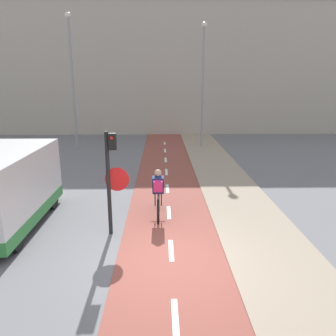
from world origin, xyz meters
The scene contains 9 objects.
ground_plane centered at (0.00, 0.00, 0.00)m, with size 120.00×120.00×0.00m, color slate.
bike_lane centered at (0.00, 0.01, 0.01)m, with size 2.69×60.00×0.02m.
sidewalk_strip centered at (2.54, 0.00, 0.03)m, with size 2.40×60.00×0.05m.
building_row_background centered at (0.00, 22.09, 5.34)m, with size 60.00×5.20×10.66m.
traffic_light_pole centered at (-1.60, 1.54, 1.83)m, with size 0.67×0.26×2.94m.
street_lamp_far centered at (-5.62, 13.67, 4.84)m, with size 0.36×0.36×8.10m.
street_lamp_sidewalk centered at (2.41, 14.20, 4.63)m, with size 0.36×0.36×7.69m.
cyclist_near centered at (-0.34, 2.73, 0.73)m, with size 0.46×1.75×1.56m.
van centered at (-4.93, 2.07, 1.13)m, with size 2.19×4.46×2.28m.
Camera 1 is at (-0.24, -7.06, 4.21)m, focal length 35.00 mm.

